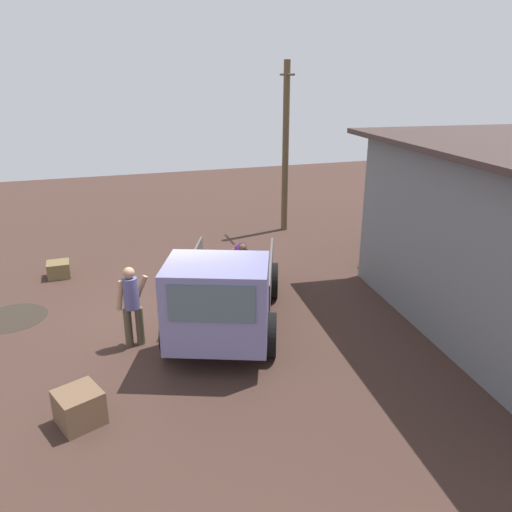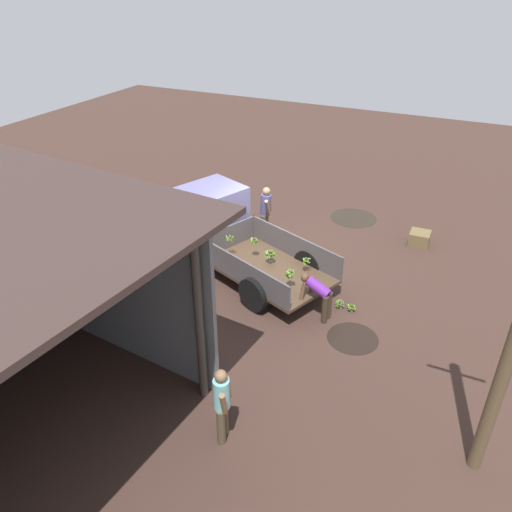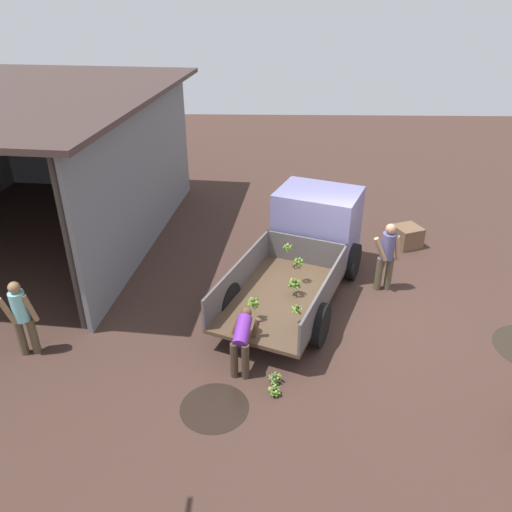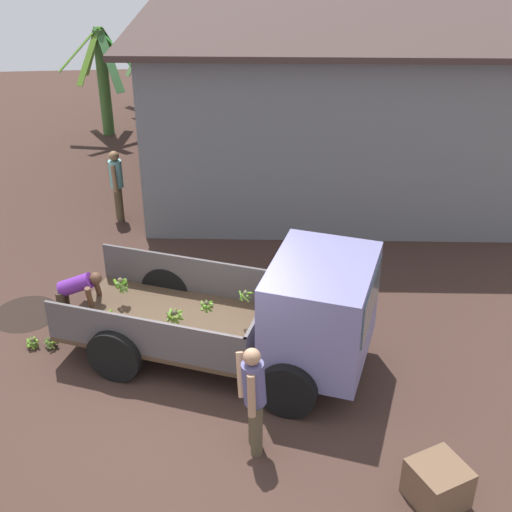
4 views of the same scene
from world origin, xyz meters
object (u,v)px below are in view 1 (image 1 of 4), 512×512
object	(u,v)px
wooden_crate_0	(59,269)
cargo_truck	(221,299)
banana_bunch_on_ground_0	(214,267)
person_worker_loading	(241,254)
person_foreground_visitor	(132,303)
utility_pole	(286,148)
person_bystander_near_shed	(380,235)
banana_bunch_on_ground_1	(216,271)
wooden_crate_1	(79,407)

from	to	relation	value
wooden_crate_0	cargo_truck	bearing A→B (deg)	33.23
banana_bunch_on_ground_0	person_worker_loading	bearing A→B (deg)	40.08
person_foreground_visitor	wooden_crate_0	bearing A→B (deg)	16.08
cargo_truck	utility_pole	xyz separation A→B (m)	(-7.08, 4.14, 1.81)
utility_pole	person_bystander_near_shed	bearing A→B (deg)	17.96
utility_pole	banana_bunch_on_ground_1	bearing A→B (deg)	-44.70
cargo_truck	wooden_crate_0	xyz separation A→B (m)	(-4.92, -3.22, -0.82)
cargo_truck	banana_bunch_on_ground_0	bearing A→B (deg)	-170.28
person_foreground_visitor	wooden_crate_1	size ratio (longest dim) A/B	2.60
person_bystander_near_shed	wooden_crate_1	world-z (taller)	person_bystander_near_shed
person_foreground_visitor	person_worker_loading	bearing A→B (deg)	-52.30
cargo_truck	wooden_crate_1	distance (m)	3.21
person_foreground_visitor	person_bystander_near_shed	xyz separation A→B (m)	(-2.43, 7.08, -0.05)
utility_pole	banana_bunch_on_ground_0	size ratio (longest dim) A/B	24.08
person_foreground_visitor	wooden_crate_1	bearing A→B (deg)	150.23
person_bystander_near_shed	wooden_crate_0	size ratio (longest dim) A/B	2.73
utility_pole	person_foreground_visitor	xyz separation A→B (m)	(6.45, -5.78, -1.92)
person_worker_loading	wooden_crate_1	distance (m)	6.43
utility_pole	wooden_crate_0	world-z (taller)	utility_pole
person_foreground_visitor	person_bystander_near_shed	distance (m)	7.49
cargo_truck	person_foreground_visitor	size ratio (longest dim) A/B	3.07
person_foreground_visitor	wooden_crate_0	distance (m)	4.63
person_bystander_near_shed	banana_bunch_on_ground_0	world-z (taller)	person_bystander_near_shed
person_worker_loading	wooden_crate_0	distance (m)	4.91
cargo_truck	banana_bunch_on_ground_0	world-z (taller)	cargo_truck
utility_pole	wooden_crate_0	xyz separation A→B (m)	(2.16, -7.36, -2.63)
utility_pole	banana_bunch_on_ground_0	world-z (taller)	utility_pole
person_foreground_visitor	person_bystander_near_shed	size ratio (longest dim) A/B	1.06
person_foreground_visitor	wooden_crate_1	world-z (taller)	person_foreground_visitor
banana_bunch_on_ground_1	wooden_crate_1	world-z (taller)	wooden_crate_1
wooden_crate_1	wooden_crate_0	bearing A→B (deg)	-175.38
cargo_truck	banana_bunch_on_ground_1	world-z (taller)	cargo_truck
banana_bunch_on_ground_0	utility_pole	bearing A→B (deg)	132.72
cargo_truck	person_worker_loading	xyz separation A→B (m)	(-3.36, 1.41, -0.37)
wooden_crate_0	utility_pole	bearing A→B (deg)	106.33
banana_bunch_on_ground_1	wooden_crate_1	xyz separation A→B (m)	(5.31, -3.53, 0.17)
wooden_crate_1	person_foreground_visitor	bearing A→B (deg)	154.33
utility_pole	person_foreground_visitor	world-z (taller)	utility_pole
person_bystander_near_shed	wooden_crate_1	xyz separation A→B (m)	(4.62, -8.14, -0.59)
person_bystander_near_shed	banana_bunch_on_ground_1	bearing A→B (deg)	66.39
wooden_crate_0	wooden_crate_1	world-z (taller)	wooden_crate_1
person_worker_loading	banana_bunch_on_ground_1	xyz separation A→B (m)	(-0.38, -0.58, -0.55)
utility_pole	person_bystander_near_shed	size ratio (longest dim) A/B	3.57
person_worker_loading	person_foreground_visitor	bearing A→B (deg)	-39.53
person_worker_loading	wooden_crate_1	world-z (taller)	person_worker_loading
banana_bunch_on_ground_0	person_foreground_visitor	bearing A→B (deg)	-36.09
banana_bunch_on_ground_1	wooden_crate_0	world-z (taller)	wooden_crate_0
person_bystander_near_shed	wooden_crate_1	size ratio (longest dim) A/B	2.46
banana_bunch_on_ground_0	person_bystander_near_shed	bearing A→B (deg)	77.88
banana_bunch_on_ground_0	wooden_crate_1	bearing A→B (deg)	-32.29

